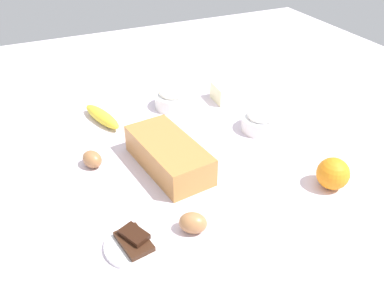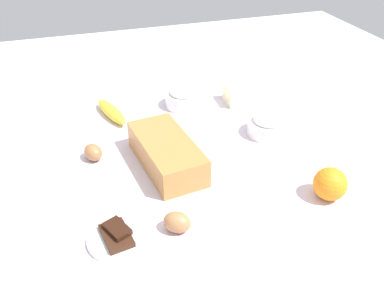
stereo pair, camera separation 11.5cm
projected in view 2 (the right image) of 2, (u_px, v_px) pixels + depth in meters
The scene contains 10 objects.
ground_plane at pixel (192, 158), 1.18m from camera, with size 2.40×2.40×0.02m, color silver.
loaf_pan at pixel (167, 152), 1.11m from camera, with size 0.29×0.17×0.08m.
flour_bowl at pixel (183, 97), 1.41m from camera, with size 0.12×0.12×0.07m.
sugar_bowl at pixel (268, 125), 1.26m from camera, with size 0.12×0.12×0.07m.
banana at pixel (112, 111), 1.35m from camera, with size 0.19×0.04×0.04m, color yellow.
orange_fruit at pixel (330, 184), 1.00m from camera, with size 0.08×0.08×0.08m, color orange.
butter_block at pixel (235, 95), 1.43m from camera, with size 0.09×0.06×0.06m, color #F4EDB2.
egg_near_butter at pixel (93, 152), 1.15m from camera, with size 0.05×0.05×0.06m, color #A06B41.
egg_beside_bowl at pixel (177, 222), 0.91m from camera, with size 0.05×0.05×0.06m, color #AB7345.
chocolate_plate at pixel (117, 237), 0.90m from camera, with size 0.13×0.13×0.03m.
Camera 2 is at (-0.92, 0.30, 0.67)m, focal length 38.23 mm.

